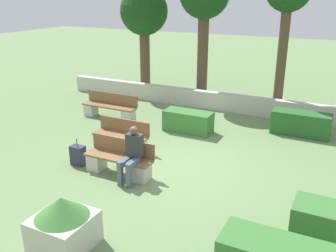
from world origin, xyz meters
TOP-DOWN VIEW (x-y plane):
  - ground_plane at (0.00, 0.00)m, footprint 60.00×60.00m
  - perimeter_wall at (0.00, 5.23)m, footprint 14.33×0.30m
  - bench_front at (-0.90, -0.91)m, footprint 1.78×0.48m
  - bench_left_side at (-1.68, 0.34)m, footprint 1.63×0.48m
  - bench_right_side at (-3.62, 2.56)m, footprint 2.07×0.49m
  - person_seated_man at (-0.43, -1.05)m, footprint 0.38×0.63m
  - hedge_block_near_left at (-0.59, 2.55)m, footprint 1.54×0.66m
  - hedge_block_mid_right at (2.67, 3.88)m, footprint 1.76×0.63m
  - planter_corner_left at (-0.20, -3.69)m, footprint 0.96×0.96m
  - suitcase at (-2.14, -0.97)m, footprint 0.37×0.24m
  - tree_leftmost at (-4.36, 6.38)m, footprint 2.01×2.01m

SIDE VIEW (x-z plane):
  - ground_plane at x=0.00m, z-range 0.00..0.00m
  - suitcase at x=-2.14m, z-range -0.10..0.62m
  - bench_left_side at x=-1.68m, z-range -0.11..0.76m
  - perimeter_wall at x=0.00m, z-range 0.00..0.66m
  - bench_front at x=-0.90m, z-range -0.10..0.76m
  - hedge_block_near_left at x=-0.59m, z-range 0.00..0.67m
  - bench_right_side at x=-3.62m, z-range -0.09..0.78m
  - hedge_block_mid_right at x=2.67m, z-range 0.00..0.73m
  - planter_corner_left at x=-0.20m, z-range 0.00..0.99m
  - person_seated_man at x=-0.43m, z-range 0.07..1.40m
  - tree_leftmost at x=-4.36m, z-range 1.10..5.56m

